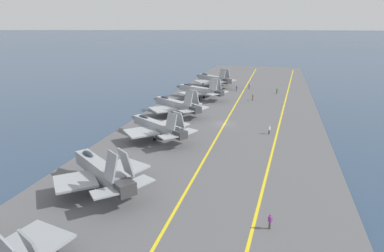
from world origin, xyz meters
name	(u,v)px	position (x,y,z in m)	size (l,w,h in m)	color
ground_plane	(225,126)	(0.00, 0.00, 0.00)	(2000.00, 2000.00, 0.00)	#2D425B
carrier_deck	(225,125)	(0.00, 0.00, 0.20)	(205.53, 40.36, 0.40)	#565659
deck_stripe_foul_line	(278,128)	(0.00, -11.10, 0.40)	(184.98, 0.36, 0.01)	yellow
deck_stripe_centerline	(225,124)	(0.00, 0.00, 0.40)	(184.98, 0.36, 0.01)	yellow
parked_jet_second	(101,170)	(-33.09, 10.73, 3.03)	(13.05, 14.81, 6.74)	#93999E
parked_jet_third	(157,126)	(-12.59, 10.62, 2.85)	(13.24, 15.61, 6.05)	#9EA3A8
parked_jet_fourth	(175,104)	(5.20, 12.40, 2.74)	(13.64, 15.93, 6.41)	#9EA3A8
parked_jet_fifth	(199,90)	(23.29, 10.99, 2.84)	(12.80, 16.83, 6.19)	#A8AAAF
parked_jet_sixth	(213,79)	(42.41, 10.81, 3.12)	(14.00, 15.64, 6.47)	#93999E
crew_brown_vest	(253,97)	(24.41, -3.93, 1.36)	(0.45, 0.45, 1.74)	#4C473D
crew_blue_vest	(236,88)	(37.17, 2.17, 1.35)	(0.35, 0.44, 1.73)	#4C473D
crew_white_vest	(269,129)	(-4.70, -9.37, 1.33)	(0.46, 0.40, 1.69)	#383328
crew_purple_vest	(270,221)	(-36.98, -10.58, 1.33)	(0.44, 0.46, 1.69)	#4C473D
crew_red_vest	(249,86)	(41.35, -1.38, 1.36)	(0.41, 0.31, 1.74)	#383328
crew_green_vest	(277,91)	(35.43, -10.19, 1.34)	(0.27, 0.39, 1.71)	#383328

